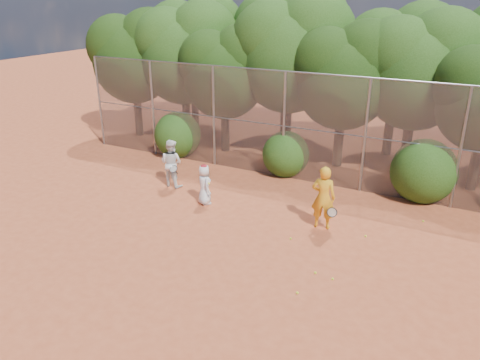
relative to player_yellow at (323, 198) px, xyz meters
The scene contains 23 objects.
ground 3.32m from the player_yellow, 121.90° to the right, with size 80.00×80.00×0.00m, color #AA4726.
fence_back 3.92m from the player_yellow, 118.47° to the left, with size 20.05×0.09×4.03m.
tree_0 12.69m from the player_yellow, 154.32° to the left, with size 4.38×3.81×6.00m.
tree_1 10.89m from the player_yellow, 145.83° to the left, with size 4.64×4.03×6.35m.
tree_2 8.41m from the player_yellow, 139.98° to the left, with size 3.99×3.47×5.47m.
tree_3 7.91m from the player_yellow, 120.43° to the left, with size 4.89×4.26×6.70m.
tree_4 6.31m from the player_yellow, 101.44° to the left, with size 4.19×3.64×5.73m.
tree_5 7.19m from the player_yellow, 77.72° to the left, with size 4.51×3.92×6.17m.
tree_9 13.05m from the player_yellow, 139.71° to the left, with size 4.83×4.20×6.62m.
tree_10 10.22m from the player_yellow, 118.89° to the left, with size 5.15×4.48×7.06m.
tree_11 8.58m from the player_yellow, 87.24° to the left, with size 4.64×4.03×6.35m.
bush_0 8.48m from the player_yellow, 154.82° to the left, with size 2.00×2.00×2.00m, color #1D3F0F.
bush_1 4.49m from the player_yellow, 126.56° to the left, with size 1.80×1.80×1.80m, color #1D3F0F.
bush_2 4.29m from the player_yellow, 57.21° to the left, with size 2.20×2.20×2.20m, color #1D3F0F.
player_yellow is the anchor object (origin of this frame).
player_teen 4.03m from the player_yellow, behind, with size 0.79×0.76×1.39m.
player_white 5.92m from the player_yellow, behind, with size 0.89×0.76×1.75m.
ball_0 2.77m from the player_yellow, 74.93° to the right, with size 0.07×0.07×0.07m, color yellow.
ball_1 1.64m from the player_yellow, ahead, with size 0.07×0.07×0.07m, color yellow.
ball_2 3.69m from the player_yellow, 80.61° to the right, with size 0.07×0.07×0.07m, color yellow.
ball_3 2.98m from the player_yellow, 66.06° to the right, with size 0.07×0.07×0.07m, color yellow.
ball_4 1.58m from the player_yellow, 114.48° to the right, with size 0.07×0.07×0.07m, color yellow.
ball_5 3.34m from the player_yellow, 33.05° to the left, with size 0.07×0.07×0.07m, color yellow.
Camera 1 is at (5.31, -9.61, 6.59)m, focal length 35.00 mm.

